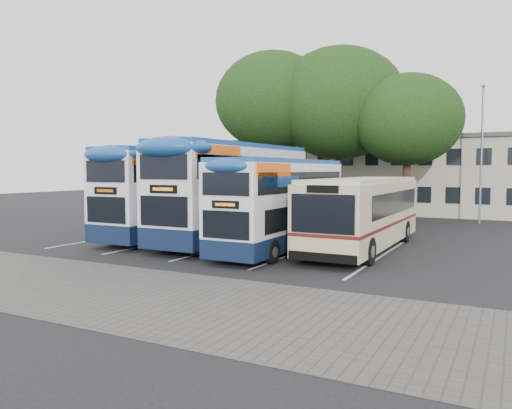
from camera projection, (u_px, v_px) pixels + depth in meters
The scene contains 12 objects.
ground at pixel (261, 268), 18.03m from camera, with size 120.00×120.00×0.00m, color black.
paving_strip at pixel (122, 292), 14.53m from camera, with size 40.00×6.00×0.01m, color #595654.
bay_lines at pixel (239, 243), 24.18m from camera, with size 14.12×11.00×0.01m.
depot_building at pixel (408, 175), 41.67m from camera, with size 32.40×8.40×6.20m.
lamp_post at pixel (482, 146), 32.55m from camera, with size 0.25×1.05×9.06m.
tree_left at pixel (273, 101), 37.03m from camera, with size 8.59×8.59×12.30m.
tree_mid at pixel (340, 104), 35.65m from camera, with size 9.41×9.41×12.31m.
tree_right at pixel (408, 120), 32.33m from camera, with size 6.99×6.99×9.79m.
bus_dd_left at pixel (182, 189), 26.52m from camera, with size 2.67×11.02×4.59m.
bus_dd_mid at pixel (237, 188), 24.89m from camera, with size 2.81×11.60×4.84m.
bus_dd_right at pixel (282, 200), 22.05m from camera, with size 2.34×9.66×4.02m.
bus_single at pixel (364, 209), 22.28m from camera, with size 2.72×10.70×3.19m.
Camera 1 is at (8.10, -15.88, 3.57)m, focal length 35.00 mm.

